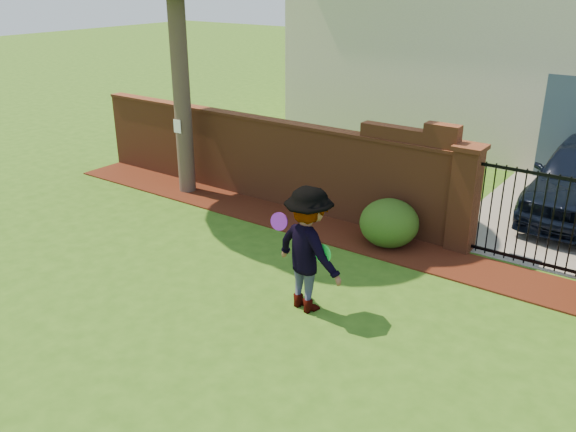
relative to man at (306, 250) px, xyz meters
The scene contains 11 objects.
ground 1.80m from the man, 149.69° to the right, with size 80.00×80.00×0.01m, color #2F5816.
mulch_bed 3.55m from the man, 131.79° to the left, with size 11.10×1.08×0.03m, color #361309.
brick_wall 4.64m from the man, 136.10° to the left, with size 8.70×0.31×2.16m.
pillar_left 3.39m from the man, 71.70° to the left, with size 0.50×0.50×1.88m.
iron_gate 3.88m from the man, 56.08° to the left, with size 1.78×0.03×1.60m.
house 11.44m from the man, 91.69° to the left, with size 12.40×6.40×6.30m.
paper_notice 5.53m from the man, 153.79° to the left, with size 0.20×0.01×0.28m, color white.
shrub_left 2.69m from the man, 90.54° to the left, with size 1.04×1.04×0.85m, color #1D4715.
man is the anchor object (origin of this frame).
frisbee_purple 0.55m from the man, 156.28° to the right, with size 0.26×0.26×0.02m, color purple.
frisbee_green 0.34m from the man, 12.20° to the right, with size 0.26×0.26×0.02m, color green.
Camera 1 is at (5.56, -5.52, 4.51)m, focal length 37.59 mm.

